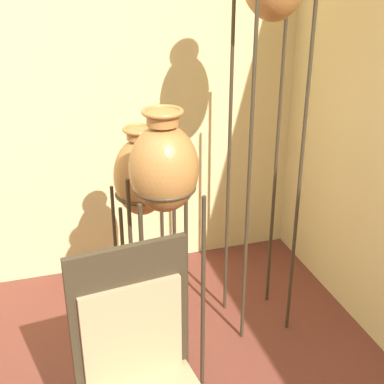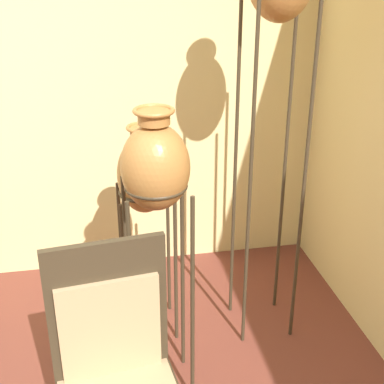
# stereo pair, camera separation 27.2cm
# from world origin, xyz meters

# --- Properties ---
(vase_stand_medium) EXTENTS (0.30, 0.30, 1.49)m
(vase_stand_medium) POSITION_xyz_m (0.87, 0.85, 1.20)
(vase_stand_medium) COLOR #382D1E
(vase_stand_medium) RESTS_ON ground_plane
(vase_stand_short) EXTENTS (0.30, 0.30, 1.26)m
(vase_stand_short) POSITION_xyz_m (0.87, 1.34, 0.98)
(vase_stand_short) COLOR #382D1E
(vase_stand_short) RESTS_ON ground_plane
(chair) EXTENTS (0.54, 0.53, 1.11)m
(chair) POSITION_xyz_m (0.64, 0.31, 0.61)
(chair) COLOR #382D1E
(chair) RESTS_ON ground_plane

